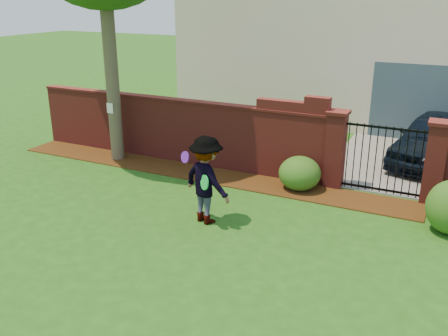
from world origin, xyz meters
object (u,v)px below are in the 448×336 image
at_px(man, 205,180).
at_px(car, 431,141).
at_px(frisbee_green, 204,182).
at_px(frisbee_purple, 185,157).

bearing_deg(man, car, -103.06).
relative_size(man, frisbee_green, 6.08).
bearing_deg(car, frisbee_green, -109.86).
xyz_separation_m(man, frisbee_purple, (-0.47, 0.05, 0.41)).
distance_m(car, frisbee_purple, 7.23).
bearing_deg(car, man, -111.82).
relative_size(frisbee_purple, frisbee_green, 0.80).
distance_m(man, frisbee_green, 0.29).
bearing_deg(frisbee_green, frisbee_purple, 153.55).
height_order(man, frisbee_purple, man).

